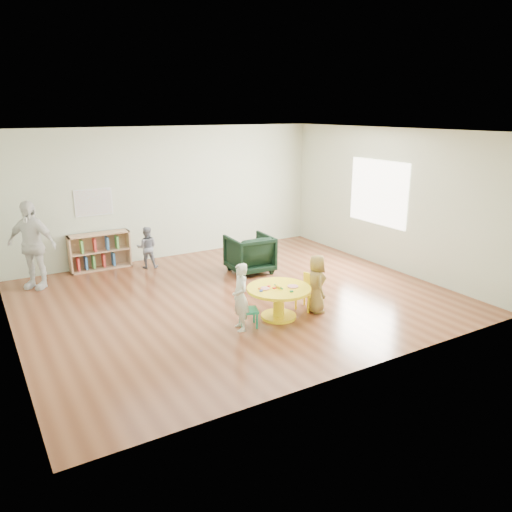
{
  "coord_description": "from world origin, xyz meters",
  "views": [
    {
      "loc": [
        -3.85,
        -7.13,
        3.12
      ],
      "look_at": [
        0.22,
        -0.3,
        0.79
      ],
      "focal_mm": 35.0,
      "sensor_mm": 36.0,
      "label": 1
    }
  ],
  "objects_px": {
    "kid_chair_right": "(308,290)",
    "child_right": "(316,284)",
    "kid_chair_left": "(246,309)",
    "activity_table": "(279,297)",
    "adult_caretaker": "(32,245)",
    "child_left": "(240,297)",
    "armchair": "(250,254)",
    "bookshelf": "(99,251)",
    "toddler": "(147,248)"
  },
  "relations": [
    {
      "from": "kid_chair_left",
      "to": "bookshelf",
      "type": "distance_m",
      "value": 4.16
    },
    {
      "from": "child_left",
      "to": "child_right",
      "type": "height_order",
      "value": "child_left"
    },
    {
      "from": "kid_chair_right",
      "to": "child_right",
      "type": "xyz_separation_m",
      "value": [
        0.02,
        -0.17,
        0.17
      ]
    },
    {
      "from": "child_left",
      "to": "adult_caretaker",
      "type": "bearing_deg",
      "value": -134.59
    },
    {
      "from": "kid_chair_right",
      "to": "armchair",
      "type": "relative_size",
      "value": 0.68
    },
    {
      "from": "kid_chair_left",
      "to": "kid_chair_right",
      "type": "distance_m",
      "value": 1.24
    },
    {
      "from": "child_left",
      "to": "adult_caretaker",
      "type": "xyz_separation_m",
      "value": [
        -2.33,
        3.5,
        0.3
      ]
    },
    {
      "from": "kid_chair_right",
      "to": "child_right",
      "type": "relative_size",
      "value": 0.6
    },
    {
      "from": "child_right",
      "to": "toddler",
      "type": "height_order",
      "value": "child_right"
    },
    {
      "from": "armchair",
      "to": "child_right",
      "type": "distance_m",
      "value": 2.3
    },
    {
      "from": "kid_chair_right",
      "to": "armchair",
      "type": "bearing_deg",
      "value": -22.79
    },
    {
      "from": "kid_chair_left",
      "to": "armchair",
      "type": "bearing_deg",
      "value": 167.61
    },
    {
      "from": "armchair",
      "to": "kid_chair_right",
      "type": "bearing_deg",
      "value": 89.48
    },
    {
      "from": "activity_table",
      "to": "kid_chair_left",
      "type": "xyz_separation_m",
      "value": [
        -0.6,
        -0.03,
        -0.07
      ]
    },
    {
      "from": "kid_chair_right",
      "to": "child_right",
      "type": "height_order",
      "value": "child_right"
    },
    {
      "from": "kid_chair_left",
      "to": "child_left",
      "type": "distance_m",
      "value": 0.26
    },
    {
      "from": "bookshelf",
      "to": "armchair",
      "type": "xyz_separation_m",
      "value": [
        2.52,
        -1.76,
        0.01
      ]
    },
    {
      "from": "child_right",
      "to": "toddler",
      "type": "xyz_separation_m",
      "value": [
        -1.55,
        3.61,
        -0.04
      ]
    },
    {
      "from": "activity_table",
      "to": "kid_chair_right",
      "type": "xyz_separation_m",
      "value": [
        0.63,
        0.08,
        -0.04
      ]
    },
    {
      "from": "child_right",
      "to": "activity_table",
      "type": "bearing_deg",
      "value": 100.54
    },
    {
      "from": "bookshelf",
      "to": "adult_caretaker",
      "type": "relative_size",
      "value": 0.75
    },
    {
      "from": "kid_chair_right",
      "to": "armchair",
      "type": "height_order",
      "value": "armchair"
    },
    {
      "from": "activity_table",
      "to": "toddler",
      "type": "bearing_deg",
      "value": 104.36
    },
    {
      "from": "toddler",
      "to": "bookshelf",
      "type": "bearing_deg",
      "value": -4.79
    },
    {
      "from": "toddler",
      "to": "adult_caretaker",
      "type": "height_order",
      "value": "adult_caretaker"
    },
    {
      "from": "activity_table",
      "to": "kid_chair_left",
      "type": "distance_m",
      "value": 0.61
    },
    {
      "from": "child_left",
      "to": "kid_chair_left",
      "type": "bearing_deg",
      "value": 122.04
    },
    {
      "from": "toddler",
      "to": "child_left",
      "type": "bearing_deg",
      "value": 115.33
    },
    {
      "from": "armchair",
      "to": "adult_caretaker",
      "type": "bearing_deg",
      "value": -14.71
    },
    {
      "from": "armchair",
      "to": "child_right",
      "type": "xyz_separation_m",
      "value": [
        -0.11,
        -2.3,
        0.09
      ]
    },
    {
      "from": "kid_chair_left",
      "to": "kid_chair_right",
      "type": "bearing_deg",
      "value": 114.18
    },
    {
      "from": "armchair",
      "to": "child_right",
      "type": "bearing_deg",
      "value": 90.34
    },
    {
      "from": "child_right",
      "to": "bookshelf",
      "type": "bearing_deg",
      "value": 49.33
    },
    {
      "from": "kid_chair_right",
      "to": "armchair",
      "type": "distance_m",
      "value": 2.13
    },
    {
      "from": "armchair",
      "to": "toddler",
      "type": "bearing_deg",
      "value": -35.39
    },
    {
      "from": "activity_table",
      "to": "adult_caretaker",
      "type": "xyz_separation_m",
      "value": [
        -3.05,
        3.42,
        0.46
      ]
    },
    {
      "from": "kid_chair_right",
      "to": "adult_caretaker",
      "type": "distance_m",
      "value": 4.99
    },
    {
      "from": "bookshelf",
      "to": "toddler",
      "type": "height_order",
      "value": "toddler"
    },
    {
      "from": "activity_table",
      "to": "adult_caretaker",
      "type": "relative_size",
      "value": 0.62
    },
    {
      "from": "bookshelf",
      "to": "child_right",
      "type": "distance_m",
      "value": 4.72
    },
    {
      "from": "bookshelf",
      "to": "child_left",
      "type": "bearing_deg",
      "value": -75.49
    },
    {
      "from": "activity_table",
      "to": "armchair",
      "type": "bearing_deg",
      "value": 71.08
    },
    {
      "from": "kid_chair_right",
      "to": "child_right",
      "type": "bearing_deg",
      "value": 168.61
    },
    {
      "from": "kid_chair_right",
      "to": "child_right",
      "type": "distance_m",
      "value": 0.24
    },
    {
      "from": "kid_chair_left",
      "to": "activity_table",
      "type": "bearing_deg",
      "value": 111.77
    },
    {
      "from": "child_left",
      "to": "child_right",
      "type": "distance_m",
      "value": 1.37
    },
    {
      "from": "toddler",
      "to": "adult_caretaker",
      "type": "relative_size",
      "value": 0.53
    },
    {
      "from": "child_left",
      "to": "toddler",
      "type": "height_order",
      "value": "child_left"
    },
    {
      "from": "kid_chair_left",
      "to": "armchair",
      "type": "distance_m",
      "value": 2.62
    },
    {
      "from": "kid_chair_left",
      "to": "bookshelf",
      "type": "height_order",
      "value": "bookshelf"
    }
  ]
}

